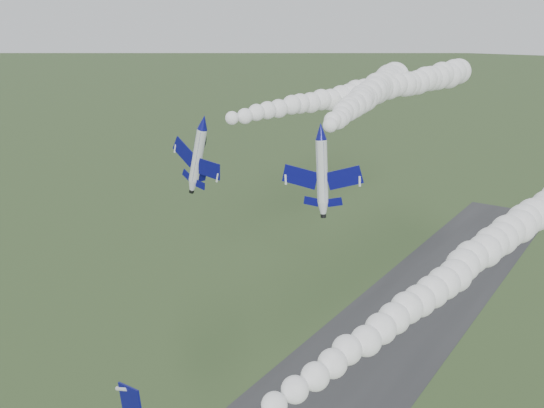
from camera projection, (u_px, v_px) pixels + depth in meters
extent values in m
cylinder|color=silver|center=(203.00, 122.00, 76.34)|extent=(2.83, 7.53, 1.64)
cone|color=#0A0B62|center=(174.00, 127.00, 73.11)|extent=(1.93, 2.17, 1.64)
cone|color=silver|center=(229.00, 118.00, 79.44)|extent=(1.87, 1.82, 1.64)
cylinder|color=black|center=(234.00, 117.00, 80.05)|extent=(0.90, 0.65, 0.83)
ellipsoid|color=black|center=(192.00, 121.00, 74.79)|extent=(1.49, 2.67, 1.09)
cube|color=#0A0B62|center=(194.00, 115.00, 78.31)|extent=(4.19, 2.71, 1.28)
cube|color=#0A0B62|center=(221.00, 131.00, 75.47)|extent=(4.19, 2.71, 1.28)
cube|color=#0A0B62|center=(218.00, 115.00, 79.65)|extent=(1.84, 1.23, 0.59)
cube|color=#0A0B62|center=(232.00, 123.00, 78.14)|extent=(1.84, 1.23, 0.59)
cube|color=#0A0B62|center=(225.00, 111.00, 78.21)|extent=(0.88, 1.49, 1.87)
cylinder|color=silver|center=(321.00, 131.00, 68.24)|extent=(3.43, 7.41, 1.38)
cone|color=#0A0B62|center=(311.00, 139.00, 64.02)|extent=(1.87, 2.23, 1.38)
cone|color=silver|center=(329.00, 125.00, 72.30)|extent=(1.77, 1.90, 1.38)
cylinder|color=black|center=(331.00, 124.00, 73.10)|extent=(0.82, 0.70, 0.70)
ellipsoid|color=black|center=(317.00, 130.00, 66.38)|extent=(1.60, 2.67, 0.92)
cube|color=#0A0B62|center=(300.00, 131.00, 69.69)|extent=(4.45, 3.16, 0.34)
cube|color=#0A0B62|center=(345.00, 131.00, 68.14)|extent=(4.45, 3.16, 0.34)
cube|color=#0A0B62|center=(316.00, 126.00, 72.00)|extent=(1.95, 1.42, 0.18)
cube|color=#0A0B62|center=(339.00, 126.00, 71.18)|extent=(1.95, 1.42, 0.18)
cube|color=#0A0B62|center=(327.00, 117.00, 71.08)|extent=(0.60, 1.40, 1.92)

